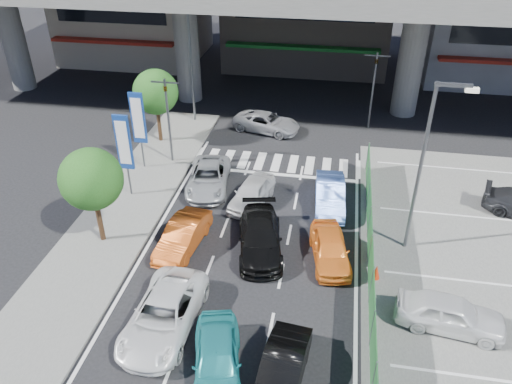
% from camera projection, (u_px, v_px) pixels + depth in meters
% --- Properties ---
extents(ground, '(120.00, 120.00, 0.00)m').
position_uv_depth(ground, '(230.00, 323.00, 19.26)').
color(ground, black).
rests_on(ground, ground).
extents(sidewalk_left, '(4.00, 30.00, 0.12)m').
position_uv_depth(sidewalk_left, '(104.00, 240.00, 23.58)').
color(sidewalk_left, '#575755').
rests_on(sidewalk_left, ground).
extents(fence_run, '(0.16, 22.00, 1.80)m').
position_uv_depth(fence_run, '(372.00, 305.00, 18.83)').
color(fence_run, '#1D5727').
rests_on(fence_run, ground).
extents(building_east, '(12.00, 10.90, 12.00)m').
position_uv_depth(building_east, '(506.00, 3.00, 40.32)').
color(building_east, gray).
rests_on(building_east, ground).
extents(traffic_light_left, '(1.60, 1.24, 5.20)m').
position_uv_depth(traffic_light_left, '(167.00, 101.00, 28.05)').
color(traffic_light_left, '#595B60').
rests_on(traffic_light_left, ground).
extents(traffic_light_right, '(1.60, 1.24, 5.20)m').
position_uv_depth(traffic_light_right, '(375.00, 72.00, 32.16)').
color(traffic_light_right, '#595B60').
rests_on(traffic_light_right, ground).
extents(street_lamp_right, '(1.65, 0.22, 8.00)m').
position_uv_depth(street_lamp_right, '(427.00, 157.00, 20.65)').
color(street_lamp_right, '#595B60').
rests_on(street_lamp_right, ground).
extents(street_lamp_left, '(1.65, 0.22, 8.00)m').
position_uv_depth(street_lamp_left, '(193.00, 54.00, 32.62)').
color(street_lamp_left, '#595B60').
rests_on(street_lamp_left, ground).
extents(signboard_near, '(0.80, 0.14, 4.70)m').
position_uv_depth(signboard_near, '(124.00, 145.00, 25.33)').
color(signboard_near, '#595B60').
rests_on(signboard_near, ground).
extents(signboard_far, '(0.80, 0.14, 4.70)m').
position_uv_depth(signboard_far, '(138.00, 120.00, 27.88)').
color(signboard_far, '#595B60').
rests_on(signboard_far, ground).
extents(tree_near, '(2.80, 2.80, 4.80)m').
position_uv_depth(tree_near, '(91.00, 179.00, 21.80)').
color(tree_near, '#382314').
rests_on(tree_near, ground).
extents(tree_far, '(2.80, 2.80, 4.80)m').
position_uv_depth(tree_far, '(156.00, 92.00, 30.66)').
color(tree_far, '#382314').
rests_on(tree_far, ground).
extents(sedan_white_mid_left, '(2.49, 5.05, 1.38)m').
position_uv_depth(sedan_white_mid_left, '(164.00, 315.00, 18.69)').
color(sedan_white_mid_left, white).
rests_on(sedan_white_mid_left, ground).
extents(taxi_teal_mid, '(2.54, 4.32, 1.38)m').
position_uv_depth(taxi_teal_mid, '(217.00, 359.00, 16.98)').
color(taxi_teal_mid, teal).
rests_on(taxi_teal_mid, ground).
extents(hatch_black_mid_right, '(1.78, 4.03, 1.29)m').
position_uv_depth(hatch_black_mid_right, '(282.00, 372.00, 16.59)').
color(hatch_black_mid_right, black).
rests_on(hatch_black_mid_right, ground).
extents(taxi_orange_left, '(1.87, 4.13, 1.31)m').
position_uv_depth(taxi_orange_left, '(183.00, 236.00, 22.86)').
color(taxi_orange_left, '#D15417').
rests_on(taxi_orange_left, ground).
extents(sedan_black_mid, '(2.83, 5.04, 1.38)m').
position_uv_depth(sedan_black_mid, '(260.00, 237.00, 22.71)').
color(sedan_black_mid, black).
rests_on(sedan_black_mid, ground).
extents(taxi_orange_right, '(2.25, 4.07, 1.31)m').
position_uv_depth(taxi_orange_right, '(330.00, 248.00, 22.09)').
color(taxi_orange_right, orange).
rests_on(taxi_orange_right, ground).
extents(wagon_silver_front_left, '(2.76, 4.88, 1.29)m').
position_uv_depth(wagon_silver_front_left, '(208.00, 178.00, 27.31)').
color(wagon_silver_front_left, '#A2A5A9').
rests_on(wagon_silver_front_left, ground).
extents(sedan_white_front_mid, '(2.32, 4.05, 1.30)m').
position_uv_depth(sedan_white_front_mid, '(252.00, 193.00, 25.98)').
color(sedan_white_front_mid, silver).
rests_on(sedan_white_front_mid, ground).
extents(kei_truck_front_right, '(1.74, 4.28, 1.38)m').
position_uv_depth(kei_truck_front_right, '(330.00, 195.00, 25.75)').
color(kei_truck_front_right, '#5074CC').
rests_on(kei_truck_front_right, ground).
extents(crossing_wagon_silver, '(4.84, 3.09, 1.24)m').
position_uv_depth(crossing_wagon_silver, '(267.00, 122.00, 33.51)').
color(crossing_wagon_silver, '#94959B').
rests_on(crossing_wagon_silver, ground).
extents(parked_sedan_white, '(4.20, 2.15, 1.37)m').
position_uv_depth(parked_sedan_white, '(450.00, 313.00, 18.67)').
color(parked_sedan_white, white).
rests_on(parked_sedan_white, parking_lot).
extents(traffic_cone, '(0.40, 0.40, 0.68)m').
position_uv_depth(traffic_cone, '(376.00, 272.00, 21.16)').
color(traffic_cone, red).
rests_on(traffic_cone, parking_lot).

